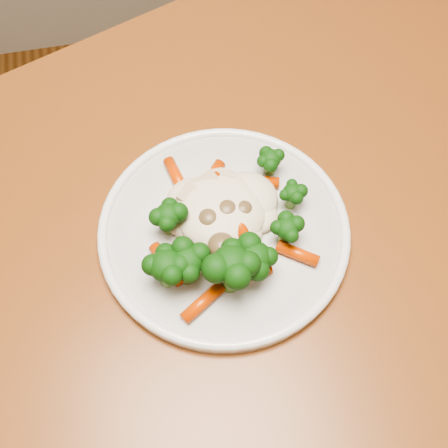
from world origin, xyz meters
name	(u,v)px	position (x,y,z in m)	size (l,w,h in m)	color
dining_table	(321,258)	(0.24, 0.33, 0.64)	(1.31, 1.10, 0.75)	brown
plate	(224,231)	(0.12, 0.33, 0.76)	(0.25, 0.25, 0.01)	white
meal	(221,232)	(0.11, 0.31, 0.78)	(0.17, 0.18, 0.05)	beige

